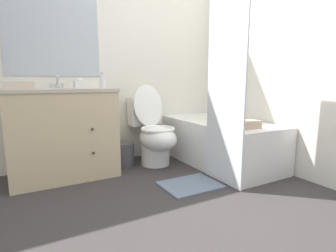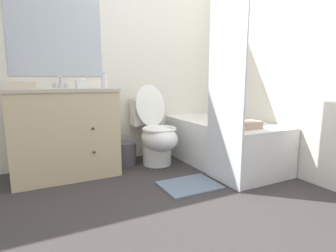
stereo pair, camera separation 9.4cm
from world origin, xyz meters
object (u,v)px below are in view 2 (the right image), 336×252
at_px(toilet, 156,135).
at_px(bath_towel_folded, 241,124).
at_px(tissue_box, 82,84).
at_px(vanity_cabinet, 65,131).
at_px(soap_dispenser, 104,81).
at_px(bathtub, 222,142).
at_px(wastebasket, 125,153).
at_px(hand_towel_folded, 22,85).
at_px(sink_faucet, 60,85).
at_px(bath_mat, 189,185).

distance_m(toilet, bath_towel_folded, 0.95).
bearing_deg(bath_towel_folded, tissue_box, 145.15).
bearing_deg(vanity_cabinet, soap_dispenser, 0.57).
xyz_separation_m(vanity_cabinet, bathtub, (1.60, -0.41, -0.19)).
distance_m(vanity_cabinet, bathtub, 1.66).
bearing_deg(soap_dispenser, toilet, -8.86).
bearing_deg(wastebasket, hand_towel_folded, -167.95).
height_order(vanity_cabinet, bath_towel_folded, vanity_cabinet).
height_order(sink_faucet, wastebasket, sink_faucet).
bearing_deg(soap_dispenser, bath_towel_folded, -38.61).
distance_m(toilet, soap_dispenser, 0.80).
relative_size(tissue_box, hand_towel_folded, 0.55).
xyz_separation_m(toilet, soap_dispenser, (-0.53, 0.08, 0.59)).
bearing_deg(bathtub, sink_faucet, 159.10).
bearing_deg(bath_towel_folded, soap_dispenser, 141.39).
relative_size(vanity_cabinet, bath_mat, 1.94).
height_order(bathtub, bath_towel_folded, bath_towel_folded).
bearing_deg(bath_towel_folded, toilet, 124.72).
height_order(bathtub, wastebasket, bathtub).
height_order(toilet, wastebasket, toilet).
relative_size(vanity_cabinet, bath_towel_folded, 3.04).
xyz_separation_m(bathtub, bath_towel_folded, (-0.13, -0.43, 0.28)).
height_order(tissue_box, bath_towel_folded, tissue_box).
distance_m(tissue_box, soap_dispenser, 0.22).
xyz_separation_m(wastebasket, bath_mat, (0.32, -0.86, -0.12)).
xyz_separation_m(bathtub, wastebasket, (-0.99, 0.46, -0.12)).
height_order(soap_dispenser, hand_towel_folded, soap_dispenser).
bearing_deg(vanity_cabinet, sink_faucet, 90.00).
height_order(sink_faucet, bath_towel_folded, sink_faucet).
distance_m(bathtub, soap_dispenser, 1.44).
distance_m(toilet, bath_mat, 0.81).
bearing_deg(tissue_box, bath_towel_folded, -34.85).
bearing_deg(soap_dispenser, sink_faucet, 154.20).
xyz_separation_m(toilet, bathtub, (0.66, -0.33, -0.09)).
distance_m(sink_faucet, bath_towel_folded, 1.84).
xyz_separation_m(sink_faucet, bathtub, (1.60, -0.61, -0.64)).
distance_m(vanity_cabinet, tissue_box, 0.50).
xyz_separation_m(wastebasket, tissue_box, (-0.42, -0.00, 0.77)).
height_order(sink_faucet, tissue_box, sink_faucet).
bearing_deg(tissue_box, hand_towel_folded, -159.09).
relative_size(vanity_cabinet, sink_faucet, 6.79).
relative_size(sink_faucet, bath_mat, 0.29).
relative_size(wastebasket, bath_towel_folded, 0.79).
bearing_deg(vanity_cabinet, wastebasket, 4.31).
xyz_separation_m(sink_faucet, bath_towel_folded, (1.47, -1.04, -0.37)).
relative_size(wastebasket, soap_dispenser, 1.60).
distance_m(sink_faucet, bath_mat, 1.63).
bearing_deg(bath_mat, toilet, 89.54).
relative_size(sink_faucet, soap_dispenser, 0.90).
bearing_deg(sink_faucet, bath_towel_folded, -35.46).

